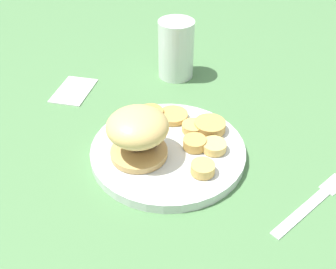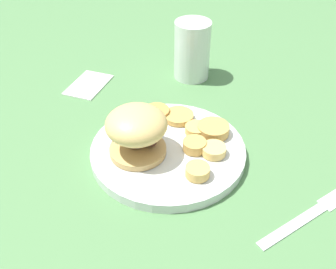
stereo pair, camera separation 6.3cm
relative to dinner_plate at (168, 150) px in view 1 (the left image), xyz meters
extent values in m
plane|color=#4C7A47|center=(0.00, 0.00, -0.01)|extent=(4.00, 4.00, 0.00)
cylinder|color=silver|center=(0.00, 0.00, 0.00)|extent=(0.26, 0.26, 0.02)
torus|color=silver|center=(0.00, 0.00, 0.01)|extent=(0.25, 0.25, 0.01)
cylinder|color=tan|center=(-0.03, -0.04, 0.01)|extent=(0.09, 0.09, 0.01)
ellipsoid|color=#563323|center=(-0.05, -0.02, 0.03)|extent=(0.05, 0.05, 0.02)
ellipsoid|color=#563323|center=(-0.03, -0.04, 0.03)|extent=(0.03, 0.04, 0.02)
ellipsoid|color=brown|center=(-0.03, -0.04, 0.03)|extent=(0.03, 0.03, 0.02)
ellipsoid|color=#4C281E|center=(-0.02, -0.02, 0.03)|extent=(0.04, 0.03, 0.02)
ellipsoid|color=#DBB26B|center=(-0.03, -0.04, 0.06)|extent=(0.10, 0.10, 0.05)
cylinder|color=#DBB766|center=(0.07, 0.03, 0.02)|extent=(0.04, 0.04, 0.01)
cylinder|color=tan|center=(0.04, 0.02, 0.02)|extent=(0.04, 0.04, 0.02)
cylinder|color=tan|center=(0.07, -0.03, 0.02)|extent=(0.04, 0.04, 0.02)
cylinder|color=tan|center=(0.02, 0.06, 0.01)|extent=(0.04, 0.04, 0.01)
cylinder|color=#BC8942|center=(-0.06, 0.06, 0.02)|extent=(0.05, 0.05, 0.01)
cylinder|color=tan|center=(0.05, 0.07, 0.02)|extent=(0.05, 0.05, 0.02)
cylinder|color=tan|center=(-0.03, 0.08, 0.01)|extent=(0.05, 0.05, 0.01)
cube|color=silver|center=(0.23, -0.03, -0.01)|extent=(0.06, 0.12, 0.00)
cube|color=silver|center=(0.26, 0.05, -0.01)|extent=(0.04, 0.05, 0.00)
cylinder|color=silver|center=(-0.10, 0.25, 0.05)|extent=(0.08, 0.08, 0.12)
cube|color=white|center=(-0.26, 0.10, -0.01)|extent=(0.09, 0.12, 0.01)
camera|label=1|loc=(0.21, -0.45, 0.43)|focal=42.00mm
camera|label=2|loc=(0.27, -0.42, 0.43)|focal=42.00mm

